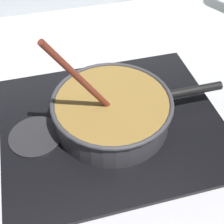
{
  "coord_description": "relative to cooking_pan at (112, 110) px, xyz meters",
  "views": [
    {
      "loc": [
        -0.08,
        -0.39,
        0.62
      ],
      "look_at": [
        0.07,
        0.15,
        0.05
      ],
      "focal_mm": 51.2,
      "sensor_mm": 36.0,
      "label": 1
    }
  ],
  "objects": [
    {
      "name": "burner_ring",
      "position": [
        -0.0,
        0.0,
        -0.04
      ],
      "size": [
        0.17,
        0.17,
        0.01
      ],
      "primitive_type": "torus",
      "color": "#592D0C",
      "rests_on": "hob_plate"
    },
    {
      "name": "ground",
      "position": [
        -0.07,
        -0.15,
        -0.07
      ],
      "size": [
        2.4,
        1.6,
        0.04
      ],
      "primitive_type": "cube",
      "color": "#B7B7BC"
    },
    {
      "name": "hob_plate",
      "position": [
        -0.0,
        0.0,
        -0.05
      ],
      "size": [
        0.56,
        0.48,
        0.01
      ],
      "primitive_type": "cube",
      "color": "black",
      "rests_on": "ground"
    },
    {
      "name": "spare_burner",
      "position": [
        -0.2,
        0.0,
        -0.04
      ],
      "size": [
        0.13,
        0.13,
        0.01
      ],
      "primitive_type": "cylinder",
      "color": "#262628",
      "rests_on": "hob_plate"
    },
    {
      "name": "cooking_pan",
      "position": [
        0.0,
        0.0,
        0.0
      ],
      "size": [
        0.44,
        0.3,
        0.29
      ],
      "color": "#38383D",
      "rests_on": "hob_plate"
    }
  ]
}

